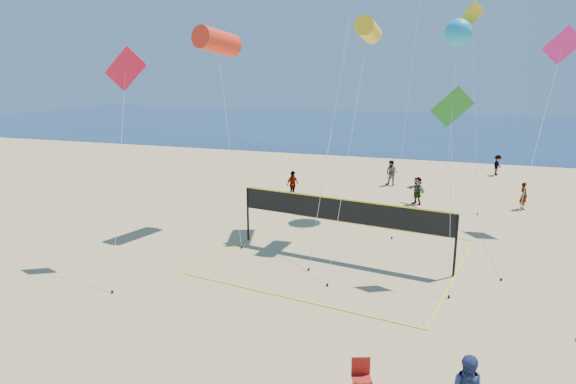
% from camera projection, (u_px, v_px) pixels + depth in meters
% --- Properties ---
extents(ocean, '(140.00, 50.00, 0.03)m').
position_uv_depth(ocean, '(428.00, 128.00, 69.04)').
color(ocean, navy).
rests_on(ocean, ground).
extents(far_person_0, '(0.80, 1.10, 1.73)m').
position_uv_depth(far_person_0, '(293.00, 184.00, 32.41)').
color(far_person_0, gray).
rests_on(far_person_0, ground).
extents(far_person_1, '(1.46, 1.46, 1.68)m').
position_uv_depth(far_person_1, '(417.00, 191.00, 30.89)').
color(far_person_1, gray).
rests_on(far_person_1, ground).
extents(far_person_2, '(0.58, 0.68, 1.60)m').
position_uv_depth(far_person_2, '(524.00, 196.00, 29.79)').
color(far_person_2, gray).
rests_on(far_person_2, ground).
extents(far_person_3, '(1.04, 0.93, 1.77)m').
position_uv_depth(far_person_3, '(391.00, 173.00, 35.76)').
color(far_person_3, gray).
rests_on(far_person_3, ground).
extents(far_person_4, '(0.95, 1.16, 1.56)m').
position_uv_depth(far_person_4, '(497.00, 165.00, 39.16)').
color(far_person_4, gray).
rests_on(far_person_4, ground).
extents(camp_chair, '(0.60, 0.70, 0.99)m').
position_uv_depth(camp_chair, '(361.00, 374.00, 13.07)').
color(camp_chair, '#9F1912').
rests_on(camp_chair, ground).
extents(volleyball_net, '(11.26, 11.13, 2.62)m').
position_uv_depth(volleyball_net, '(342.00, 217.00, 22.12)').
color(volleyball_net, black).
rests_on(volleyball_net, ground).
extents(kite_0, '(3.43, 4.86, 10.05)m').
position_uv_depth(kite_0, '(217.00, 41.00, 25.19)').
color(kite_0, red).
rests_on(kite_0, ground).
extents(kite_2, '(0.96, 7.90, 10.32)m').
position_uv_depth(kite_2, '(368.00, 30.00, 23.39)').
color(kite_2, yellow).
rests_on(kite_2, ground).
extents(kite_3, '(2.31, 3.96, 8.93)m').
position_uv_depth(kite_3, '(125.00, 78.00, 20.74)').
color(kite_3, '#F71539').
rests_on(kite_3, ground).
extents(kite_4, '(1.59, 2.52, 7.44)m').
position_uv_depth(kite_4, '(452.00, 116.00, 19.14)').
color(kite_4, '#258E26').
rests_on(kite_4, ground).
extents(kite_5, '(3.52, 9.31, 10.08)m').
position_uv_depth(kite_5, '(560.00, 54.00, 24.98)').
color(kite_5, '#EE2386').
rests_on(kite_5, ground).
extents(kite_7, '(1.66, 7.25, 10.80)m').
position_uv_depth(kite_7, '(458.00, 32.00, 29.58)').
color(kite_7, '#1A9FDD').
rests_on(kite_7, ground).
extents(kite_9, '(1.81, 3.88, 11.79)m').
position_uv_depth(kite_9, '(473.00, 29.00, 29.65)').
color(kite_9, yellow).
rests_on(kite_9, ground).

